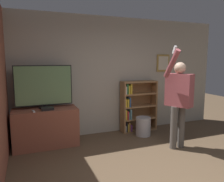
% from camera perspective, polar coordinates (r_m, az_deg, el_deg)
% --- Properties ---
extents(wall_back, '(6.11, 0.09, 2.70)m').
position_cam_1_polar(wall_back, '(5.10, -1.99, 3.97)').
color(wall_back, '#B2AD9E').
rests_on(wall_back, ground_plane).
extents(tv_ledge, '(1.24, 0.56, 0.76)m').
position_cam_1_polar(tv_ledge, '(4.61, -16.88, -9.10)').
color(tv_ledge, '#93513D').
rests_on(tv_ledge, ground_plane).
extents(television, '(1.10, 0.22, 0.86)m').
position_cam_1_polar(television, '(4.51, -17.38, 1.18)').
color(television, black).
rests_on(television, tv_ledge).
extents(game_console, '(0.23, 0.17, 0.05)m').
position_cam_1_polar(game_console, '(4.40, -16.49, -4.43)').
color(game_console, black).
rests_on(game_console, tv_ledge).
extents(remote_loose, '(0.06, 0.14, 0.02)m').
position_cam_1_polar(remote_loose, '(4.32, -19.82, -5.03)').
color(remote_loose, white).
rests_on(remote_loose, tv_ledge).
extents(bookshelf, '(0.89, 0.28, 1.22)m').
position_cam_1_polar(bookshelf, '(5.34, 6.22, -4.04)').
color(bookshelf, '#997047').
rests_on(bookshelf, ground_plane).
extents(person, '(0.64, 0.59, 1.96)m').
position_cam_1_polar(person, '(4.36, 17.10, -1.34)').
color(person, '#56514C').
rests_on(person, ground_plane).
extents(waste_bin, '(0.34, 0.34, 0.43)m').
position_cam_1_polar(waste_bin, '(5.11, 8.15, -9.12)').
color(waste_bin, '#B7B7BC').
rests_on(waste_bin, ground_plane).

